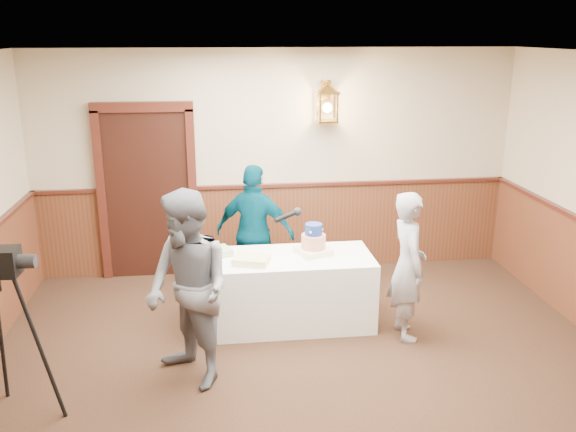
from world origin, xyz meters
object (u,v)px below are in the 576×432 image
sheet_cake_green (215,252)px  sheet_cake_yellow (251,260)px  display_table (286,290)px  assistant_p (255,233)px  tiered_cake (313,242)px  tv_camera_rig (7,346)px  baker (408,266)px  interviewer (189,290)px

sheet_cake_green → sheet_cake_yellow: bearing=-36.9°
display_table → assistant_p: 0.85m
display_table → tiered_cake: bearing=10.3°
sheet_cake_yellow → assistant_p: bearing=83.5°
tiered_cake → display_table: bearing=-169.7°
display_table → sheet_cake_yellow: sheet_cake_yellow is taller
tiered_cake → tv_camera_rig: tv_camera_rig is taller
sheet_cake_green → tv_camera_rig: tv_camera_rig is taller
assistant_p → sheet_cake_green: bearing=75.1°
sheet_cake_green → assistant_p: 0.73m
display_table → sheet_cake_yellow: bearing=-158.1°
tv_camera_rig → tiered_cake: bearing=31.5°
baker → assistant_p: size_ratio=0.96×
tiered_cake → assistant_p: bearing=131.3°
tiered_cake → assistant_p: assistant_p is taller
sheet_cake_yellow → tv_camera_rig: bearing=-147.4°
display_table → sheet_cake_yellow: 0.57m
tv_camera_rig → baker: bearing=18.3°
display_table → interviewer: size_ratio=1.04×
tiered_cake → sheet_cake_yellow: size_ratio=1.19×
tv_camera_rig → sheet_cake_yellow: bearing=35.0°
display_table → interviewer: (-0.95, -1.01, 0.49)m
interviewer → assistant_p: size_ratio=1.10×
display_table → tv_camera_rig: size_ratio=1.24×
interviewer → tiered_cake: bearing=95.7°
sheet_cake_yellow → baker: size_ratio=0.23×
display_table → sheet_cake_green: (-0.72, 0.12, 0.41)m
tiered_cake → sheet_cake_yellow: 0.70m
sheet_cake_yellow → baker: 1.56m
display_table → assistant_p: size_ratio=1.14×
display_table → tv_camera_rig: tv_camera_rig is taller
tiered_cake → interviewer: (-1.25, -1.06, -0.01)m
display_table → sheet_cake_green: 0.84m
sheet_cake_yellow → assistant_p: (0.10, 0.84, 0.00)m
display_table → interviewer: 1.47m
baker → tv_camera_rig: baker is taller
assistant_p → tv_camera_rig: (-2.08, -2.11, -0.14)m
sheet_cake_yellow → interviewer: size_ratio=0.20×
display_table → sheet_cake_yellow: (-0.36, -0.15, 0.41)m
display_table → tv_camera_rig: (-2.34, -1.41, 0.28)m
baker → assistant_p: assistant_p is taller
sheet_cake_green → baker: baker is taller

